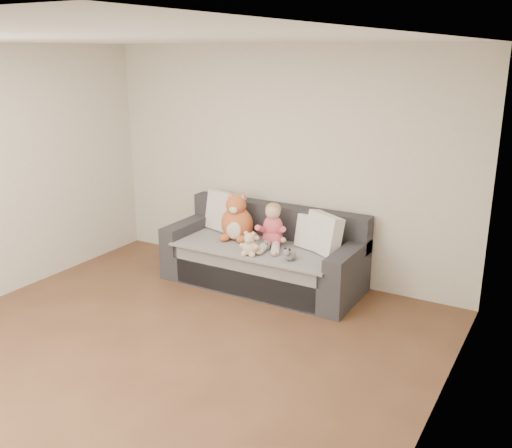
{
  "coord_description": "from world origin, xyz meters",
  "views": [
    {
      "loc": [
        2.93,
        -3.16,
        2.53
      ],
      "look_at": [
        0.02,
        1.87,
        0.75
      ],
      "focal_mm": 40.0,
      "sensor_mm": 36.0,
      "label": 1
    }
  ],
  "objects_px": {
    "teddy_bear": "(249,246)",
    "sippy_cup": "(266,244)",
    "toddler": "(272,229)",
    "plush_cat": "(237,221)",
    "sofa": "(265,257)"
  },
  "relations": [
    {
      "from": "teddy_bear",
      "to": "sippy_cup",
      "type": "relative_size",
      "value": 2.31
    },
    {
      "from": "toddler",
      "to": "plush_cat",
      "type": "height_order",
      "value": "plush_cat"
    },
    {
      "from": "sippy_cup",
      "to": "teddy_bear",
      "type": "bearing_deg",
      "value": -105.3
    },
    {
      "from": "toddler",
      "to": "sippy_cup",
      "type": "height_order",
      "value": "toddler"
    },
    {
      "from": "teddy_bear",
      "to": "sofa",
      "type": "bearing_deg",
      "value": 85.99
    },
    {
      "from": "toddler",
      "to": "plush_cat",
      "type": "bearing_deg",
      "value": 158.26
    },
    {
      "from": "teddy_bear",
      "to": "plush_cat",
      "type": "bearing_deg",
      "value": 124.4
    },
    {
      "from": "toddler",
      "to": "sippy_cup",
      "type": "relative_size",
      "value": 4.33
    },
    {
      "from": "plush_cat",
      "to": "sippy_cup",
      "type": "distance_m",
      "value": 0.52
    },
    {
      "from": "sippy_cup",
      "to": "plush_cat",
      "type": "bearing_deg",
      "value": 160.75
    },
    {
      "from": "sofa",
      "to": "sippy_cup",
      "type": "xyz_separation_m",
      "value": [
        0.11,
        -0.17,
        0.22
      ]
    },
    {
      "from": "sofa",
      "to": "toddler",
      "type": "relative_size",
      "value": 4.42
    },
    {
      "from": "toddler",
      "to": "sippy_cup",
      "type": "bearing_deg",
      "value": -109.02
    },
    {
      "from": "teddy_bear",
      "to": "sippy_cup",
      "type": "height_order",
      "value": "teddy_bear"
    },
    {
      "from": "sofa",
      "to": "teddy_bear",
      "type": "height_order",
      "value": "sofa"
    }
  ]
}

